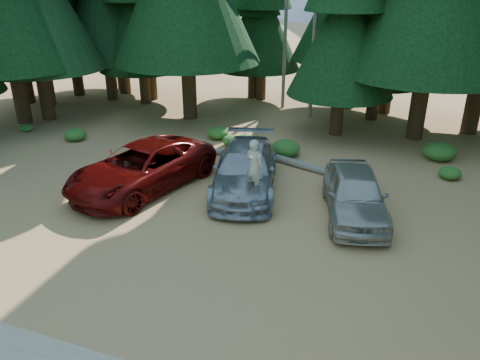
{
  "coord_description": "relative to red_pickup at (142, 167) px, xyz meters",
  "views": [
    {
      "loc": [
        6.01,
        -10.92,
        7.51
      ],
      "look_at": [
        1.12,
        2.27,
        1.25
      ],
      "focal_mm": 35.0,
      "sensor_mm": 36.0,
      "label": 1
    }
  ],
  "objects": [
    {
      "name": "ground",
      "position": [
        3.03,
        -2.94,
        -0.85
      ],
      "size": [
        160.0,
        160.0,
        0.0
      ],
      "primitive_type": "plane",
      "color": "tan",
      "rests_on": "ground"
    },
    {
      "name": "forest_belt_north",
      "position": [
        3.03,
        12.06,
        -0.85
      ],
      "size": [
        36.0,
        7.0,
        22.0
      ],
      "primitive_type": null,
      "color": "black",
      "rests_on": "ground"
    },
    {
      "name": "snag_front",
      "position": [
        3.83,
        11.56,
        5.15
      ],
      "size": [
        0.24,
        0.24,
        12.0
      ],
      "primitive_type": "cylinder",
      "color": "#696354",
      "rests_on": "ground"
    },
    {
      "name": "snag_back",
      "position": [
        1.83,
        13.06,
        4.15
      ],
      "size": [
        0.2,
        0.2,
        10.0
      ],
      "primitive_type": "cylinder",
      "color": "#696354",
      "rests_on": "ground"
    },
    {
      "name": "red_pickup",
      "position": [
        0.0,
        0.0,
        0.0
      ],
      "size": [
        4.25,
        6.61,
        1.69
      ],
      "primitive_type": "imported",
      "rotation": [
        0.0,
        0.0,
        -0.25
      ],
      "color": "#590907",
      "rests_on": "ground"
    },
    {
      "name": "silver_minivan_center",
      "position": [
        3.67,
        1.23,
        -0.04
      ],
      "size": [
        3.62,
        5.98,
        1.62
      ],
      "primitive_type": "imported",
      "rotation": [
        0.0,
        0.0,
        0.26
      ],
      "color": "#9C9EA3",
      "rests_on": "ground"
    },
    {
      "name": "silver_minivan_right",
      "position": [
        7.77,
        0.57,
        -0.04
      ],
      "size": [
        3.05,
        5.06,
        1.61
      ],
      "primitive_type": "imported",
      "rotation": [
        0.0,
        0.0,
        0.26
      ],
      "color": "#B1AA9D",
      "rests_on": "ground"
    },
    {
      "name": "frisbee_player",
      "position": [
        4.49,
        -0.19,
        0.75
      ],
      "size": [
        0.81,
        0.68,
        1.9
      ],
      "rotation": [
        0.0,
        0.0,
        2.76
      ],
      "color": "beige",
      "rests_on": "ground"
    },
    {
      "name": "log_left",
      "position": [
        0.09,
        4.06,
        -0.7
      ],
      "size": [
        4.11,
        1.01,
        0.29
      ],
      "primitive_type": "cylinder",
      "rotation": [
        0.0,
        1.57,
        0.18
      ],
      "color": "#696354",
      "rests_on": "ground"
    },
    {
      "name": "log_mid",
      "position": [
        1.35,
        5.99,
        -0.71
      ],
      "size": [
        2.84,
        2.41,
        0.28
      ],
      "primitive_type": "cylinder",
      "rotation": [
        0.0,
        1.57,
        -0.69
      ],
      "color": "#696354",
      "rests_on": "ground"
    },
    {
      "name": "log_right",
      "position": [
        5.0,
        4.06,
        -0.69
      ],
      "size": [
        4.62,
        1.86,
        0.31
      ],
      "primitive_type": "cylinder",
      "rotation": [
        0.0,
        1.57,
        -0.34
      ],
      "color": "#696354",
      "rests_on": "ground"
    },
    {
      "name": "shrub_far_left",
      "position": [
        -6.01,
        3.67,
        -0.56
      ],
      "size": [
        1.05,
        1.05,
        0.58
      ],
      "primitive_type": "ellipsoid",
      "color": "#275D1B",
      "rests_on": "ground"
    },
    {
      "name": "shrub_left",
      "position": [
        1.42,
        5.61,
        -0.6
      ],
      "size": [
        0.9,
        0.9,
        0.5
      ],
      "primitive_type": "ellipsoid",
      "color": "#275D1B",
      "rests_on": "ground"
    },
    {
      "name": "shrub_center_left",
      "position": [
        0.42,
        6.32,
        -0.55
      ],
      "size": [
        1.06,
        1.06,
        0.58
      ],
      "primitive_type": "ellipsoid",
      "color": "#275D1B",
      "rests_on": "ground"
    },
    {
      "name": "shrub_center_right",
      "position": [
        1.88,
        6.18,
        -0.64
      ],
      "size": [
        0.76,
        0.76,
        0.42
      ],
      "primitive_type": "ellipsoid",
      "color": "#275D1B",
      "rests_on": "ground"
    },
    {
      "name": "shrub_right",
      "position": [
        4.15,
        5.17,
        -0.48
      ],
      "size": [
        1.32,
        1.32,
        0.72
      ],
      "primitive_type": "ellipsoid",
      "color": "#275D1B",
      "rests_on": "ground"
    },
    {
      "name": "shrub_far_right",
      "position": [
        10.56,
        7.06,
        -0.46
      ],
      "size": [
        1.39,
        1.39,
        0.77
      ],
      "primitive_type": "ellipsoid",
      "color": "#275D1B",
      "rests_on": "ground"
    },
    {
      "name": "shrub_edge_west",
      "position": [
        -9.28,
        3.94,
        -0.65
      ],
      "size": [
        0.72,
        0.72,
        0.4
      ],
      "primitive_type": "ellipsoid",
      "color": "#275D1B",
      "rests_on": "ground"
    },
    {
      "name": "shrub_edge_east",
      "position": [
        10.94,
        5.0,
        -0.61
      ],
      "size": [
        0.87,
        0.87,
        0.48
      ],
      "primitive_type": "ellipsoid",
      "color": "#275D1B",
      "rests_on": "ground"
    }
  ]
}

